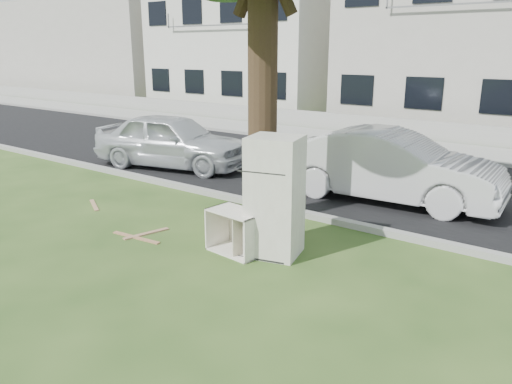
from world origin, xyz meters
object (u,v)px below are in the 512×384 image
Objects in this scene: car_left at (172,141)px; fridge at (275,197)px; cabinet at (237,231)px; car_center at (390,166)px.

fridge is at bearing -133.69° from car_left.
cabinet is 0.20× the size of car_left.
fridge is 0.86m from cabinet.
cabinet is at bearing -138.44° from car_left.
fridge reaches higher than car_left.
fridge is 0.43× the size of car_left.
cabinet is 0.19× the size of car_center.
fridge reaches higher than car_center.
cabinet is at bearing 164.78° from car_center.
car_left is at bearing 91.00° from car_center.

